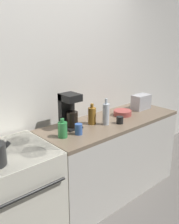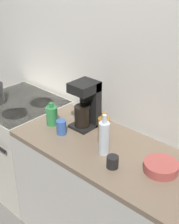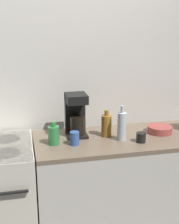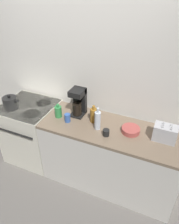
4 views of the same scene
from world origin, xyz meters
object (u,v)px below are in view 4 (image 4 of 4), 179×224
cup_blue (67,118)px  bowl (131,130)px  toaster (165,133)px  kettle (10,103)px  bottle_green (58,112)px  bottle_amber (94,115)px  coffee_maker (78,101)px  bottle_clear (98,120)px  cup_black (106,133)px  stove (32,131)px

cup_blue → bowl: cup_blue is taller
toaster → bowl: 0.37m
kettle → toaster: size_ratio=0.96×
kettle → bottle_green: kettle is taller
kettle → bowl: kettle is taller
bottle_amber → cup_blue: (-0.29, -0.13, -0.04)m
coffee_maker → bowl: 0.73m
coffee_maker → cup_blue: 0.25m
bottle_clear → bottle_green: 0.54m
bowl → cup_blue: bearing=-171.8°
bottle_green → bowl: (0.91, 0.06, -0.05)m
bottle_amber → coffee_maker: bearing=161.5°
toaster → bottle_clear: bottle_clear is taller
kettle → bowl: (1.58, 0.14, -0.05)m
bottle_green → kettle: bearing=-173.1°
bottle_clear → bottle_amber: (-0.09, 0.11, -0.03)m
kettle → bowl: size_ratio=1.12×
bottle_clear → cup_blue: bearing=-177.3°
bottle_green → cup_blue: bearing=-16.7°
bottle_amber → cup_black: size_ratio=2.89×
bottle_green → cup_black: (0.67, -0.11, -0.04)m
kettle → bottle_clear: bearing=2.5°
coffee_maker → bottle_green: bearing=-141.2°
stove → bowl: bearing=0.4°
kettle → coffee_maker: 0.92m
bottle_green → cup_black: bearing=-8.9°
stove → coffee_maker: coffee_maker is taller
stove → cup_blue: size_ratio=8.62×
toaster → bottle_clear: bearing=-172.0°
coffee_maker → cup_black: coffee_maker is taller
bottle_amber → bowl: size_ratio=1.06×
bottle_clear → bowl: bearing=13.7°
bottle_amber → stove: bearing=-178.1°
kettle → bowl: 1.59m
toaster → bottle_amber: bottle_amber is taller
kettle → cup_black: bearing=-1.0°
stove → bowl: 1.50m
stove → bottle_clear: bottle_clear is taller
stove → bottle_green: bottle_green is taller
kettle → bottle_amber: size_ratio=1.06×
bottle_amber → cup_blue: bottle_amber is taller
coffee_maker → bowl: bearing=-8.2°
stove → cup_blue: 0.84m
bottle_amber → cup_black: (0.23, -0.19, -0.05)m
toaster → bottle_clear: (-0.74, -0.10, 0.03)m
coffee_maker → cup_black: size_ratio=4.63×
stove → bowl: (1.43, 0.01, 0.47)m
coffee_maker → bottle_amber: bearing=-18.5°
coffee_maker → cup_blue: bearing=-103.5°
stove → bottle_green: (0.52, -0.05, 0.52)m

